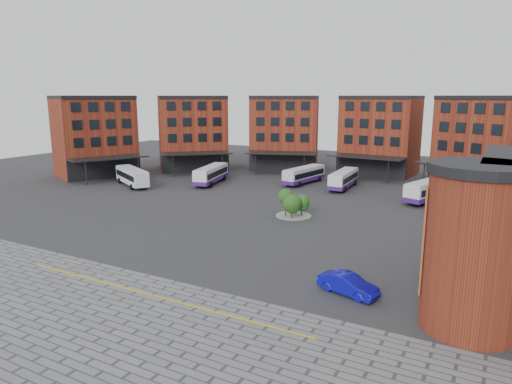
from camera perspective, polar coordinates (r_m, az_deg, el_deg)
The scene contains 12 objects.
ground at distance 47.18m, azimuth -3.49°, elevation -6.03°, with size 160.00×160.00×0.00m, color #28282B.
paving_zone at distance 30.77m, azimuth -23.28°, elevation -17.27°, with size 50.00×22.00×0.02m, color slate.
yellow_line at distance 35.58m, azimuth -12.96°, elevation -12.44°, with size 26.00×0.15×0.02m, color gold.
main_building at distance 81.78m, azimuth 7.94°, elevation 6.69°, with size 94.14×42.48×14.60m.
tree_island at distance 55.62m, azimuth 4.72°, elevation -1.41°, with size 4.40×4.40×3.45m.
bus_a at distance 77.63m, azimuth -15.25°, elevation 2.01°, with size 10.12×7.05×2.91m.
bus_b at distance 77.20m, azimuth -5.62°, elevation 2.22°, with size 4.71×10.75×2.95m.
bus_c at distance 77.24m, azimuth 6.03°, elevation 2.16°, with size 3.89×10.19×2.80m.
bus_d at distance 74.25m, azimuth 10.90°, elevation 1.62°, with size 2.84×10.08×2.81m.
bus_e at distance 68.38m, azimuth 20.92°, elevation 0.26°, with size 5.65×10.94×3.01m.
bus_f at distance 60.68m, azimuth 26.92°, elevation -1.56°, with size 11.45×7.03×3.20m.
blue_car at distance 35.34m, azimuth 11.45°, elevation -11.24°, with size 1.62×4.64×1.53m, color #0D0DB4.
Camera 1 is at (23.92, -37.99, 14.52)m, focal length 32.00 mm.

